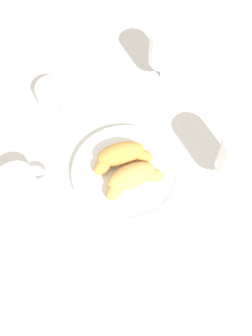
{
  "coord_description": "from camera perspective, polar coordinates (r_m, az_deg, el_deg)",
  "views": [
    {
      "loc": [
        0.19,
        0.3,
        0.71
      ],
      "look_at": [
        -0.03,
        -0.01,
        0.03
      ],
      "focal_mm": 40.84,
      "sensor_mm": 36.0,
      "label": 1
    }
  ],
  "objects": [
    {
      "name": "croissant_small",
      "position": [
        0.75,
        0.9,
        -1.42
      ],
      "size": [
        0.13,
        0.08,
        0.04
      ],
      "color": "#D6994C",
      "rests_on": "pastry_plate"
    },
    {
      "name": "juice_glass_left",
      "position": [
        0.9,
        5.93,
        17.23
      ],
      "size": [
        0.08,
        0.08,
        0.14
      ],
      "color": "white",
      "rests_on": "ground_plane"
    },
    {
      "name": "pastry_plate",
      "position": [
        0.79,
        0.0,
        -0.6
      ],
      "size": [
        0.23,
        0.23,
        0.02
      ],
      "color": "white",
      "rests_on": "ground_plane"
    },
    {
      "name": "juice_glass_right",
      "position": [
        0.75,
        16.35,
        1.76
      ],
      "size": [
        0.08,
        0.08,
        0.14
      ],
      "color": "white",
      "rests_on": "ground_plane"
    },
    {
      "name": "coffee_cup_far",
      "position": [
        0.9,
        -10.49,
        10.31
      ],
      "size": [
        0.14,
        0.14,
        0.06
      ],
      "color": "white",
      "rests_on": "ground_plane"
    },
    {
      "name": "coffee_cup_near",
      "position": [
        0.79,
        -15.65,
        -2.55
      ],
      "size": [
        0.14,
        0.14,
        0.06
      ],
      "color": "white",
      "rests_on": "ground_plane"
    },
    {
      "name": "ground_plane",
      "position": [
        0.8,
        -1.2,
        -2.31
      ],
      "size": [
        2.2,
        2.2,
        0.0
      ],
      "primitive_type": "plane",
      "color": "silver"
    },
    {
      "name": "croissant_large",
      "position": [
        0.78,
        -0.71,
        1.89
      ],
      "size": [
        0.13,
        0.09,
        0.04
      ],
      "color": "#CC893D",
      "rests_on": "pastry_plate"
    }
  ]
}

